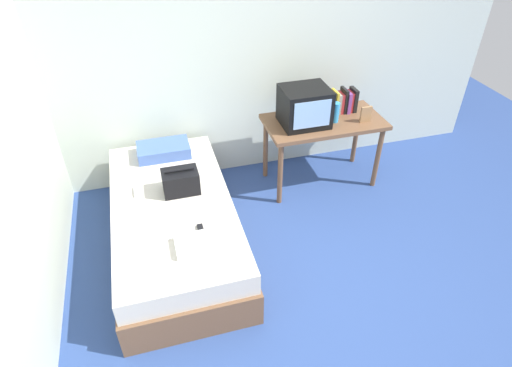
% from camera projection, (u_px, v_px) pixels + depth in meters
% --- Properties ---
extents(ground_plane, '(8.00, 8.00, 0.00)m').
position_uv_depth(ground_plane, '(323.00, 297.00, 3.36)').
color(ground_plane, '#2D4784').
extents(wall_back, '(5.20, 0.10, 2.60)m').
position_uv_depth(wall_back, '(254.00, 49.00, 4.13)').
color(wall_back, silver).
rests_on(wall_back, ground).
extents(bed, '(1.00, 2.00, 0.49)m').
position_uv_depth(bed, '(175.00, 224.00, 3.68)').
color(bed, brown).
rests_on(bed, ground).
extents(desk, '(1.16, 0.60, 0.72)m').
position_uv_depth(desk, '(323.00, 128.00, 4.24)').
color(desk, brown).
rests_on(desk, ground).
extents(tv, '(0.44, 0.39, 0.36)m').
position_uv_depth(tv, '(305.00, 106.00, 4.02)').
color(tv, black).
rests_on(tv, desk).
extents(water_bottle, '(0.08, 0.08, 0.20)m').
position_uv_depth(water_bottle, '(335.00, 112.00, 4.10)').
color(water_bottle, '#3399DB').
rests_on(water_bottle, desk).
extents(book_row, '(0.23, 0.16, 0.24)m').
position_uv_depth(book_row, '(344.00, 101.00, 4.27)').
color(book_row, gold).
rests_on(book_row, desk).
extents(picture_frame, '(0.11, 0.02, 0.16)m').
position_uv_depth(picture_frame, '(366.00, 114.00, 4.11)').
color(picture_frame, '#9E754C').
rests_on(picture_frame, desk).
extents(pillow, '(0.48, 0.29, 0.11)m').
position_uv_depth(pillow, '(164.00, 150.00, 4.07)').
color(pillow, '#4766AD').
rests_on(pillow, bed).
extents(handbag, '(0.30, 0.20, 0.22)m').
position_uv_depth(handbag, '(181.00, 182.00, 3.59)').
color(handbag, black).
rests_on(handbag, bed).
extents(magazine, '(0.21, 0.29, 0.01)m').
position_uv_depth(magazine, '(169.00, 227.00, 3.28)').
color(magazine, white).
rests_on(magazine, bed).
extents(remote_dark, '(0.04, 0.16, 0.02)m').
position_uv_depth(remote_dark, '(201.00, 232.00, 3.23)').
color(remote_dark, black).
rests_on(remote_dark, bed).
extents(remote_silver, '(0.04, 0.14, 0.02)m').
position_uv_depth(remote_silver, '(137.00, 192.00, 3.62)').
color(remote_silver, '#B7B7BC').
rests_on(remote_silver, bed).
extents(folded_towel, '(0.28, 0.22, 0.06)m').
position_uv_depth(folded_towel, '(195.00, 244.00, 3.09)').
color(folded_towel, white).
rests_on(folded_towel, bed).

